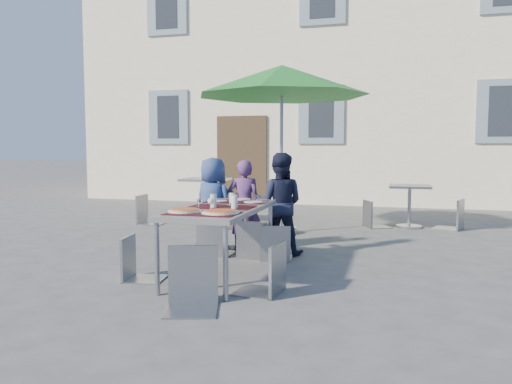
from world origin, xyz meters
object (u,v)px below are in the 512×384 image
(chair_2, at_px, (276,221))
(bg_chair_r_1, at_px, (455,196))
(patio_umbrella, at_px, (282,82))
(cafe_table_0, at_px, (206,191))
(chair_0, at_px, (214,213))
(bg_chair_l_0, at_px, (147,192))
(child_0, at_px, (213,204))
(dining_table, at_px, (221,212))
(pizza_near_left, at_px, (185,210))
(pizza_near_right, at_px, (220,212))
(chair_5, at_px, (192,241))
(cafe_table_1, at_px, (409,199))
(chair_4, at_px, (268,237))
(bg_chair_l_1, at_px, (373,198))
(chair_1, at_px, (254,216))
(child_1, at_px, (244,205))
(chair_3, at_px, (136,232))
(bg_chair_r_0, at_px, (229,194))
(child_2, at_px, (279,204))

(chair_2, distance_m, bg_chair_r_1, 3.95)
(patio_umbrella, xyz_separation_m, cafe_table_0, (-1.60, 0.76, -1.84))
(chair_0, bearing_deg, bg_chair_l_0, 133.28)
(child_0, relative_size, cafe_table_0, 1.52)
(dining_table, distance_m, bg_chair_r_1, 4.88)
(pizza_near_left, xyz_separation_m, patio_umbrella, (0.26, 3.32, 1.67))
(pizza_near_right, height_order, bg_chair_l_0, bg_chair_l_0)
(chair_5, bearing_deg, bg_chair_r_1, 61.92)
(chair_0, xyz_separation_m, cafe_table_1, (2.51, 3.05, -0.04))
(chair_4, xyz_separation_m, cafe_table_0, (-2.21, 4.13, 0.05))
(chair_5, distance_m, bg_chair_l_1, 5.14)
(chair_5, bearing_deg, dining_table, 95.85)
(chair_4, distance_m, bg_chair_l_0, 4.94)
(chair_4, height_order, bg_chair_l_0, bg_chair_l_0)
(chair_5, bearing_deg, pizza_near_right, 84.65)
(chair_2, bearing_deg, chair_1, 168.05)
(patio_umbrella, bearing_deg, child_1, -97.77)
(pizza_near_left, distance_m, child_1, 1.87)
(chair_3, bearing_deg, cafe_table_0, 100.62)
(cafe_table_0, distance_m, cafe_table_1, 3.66)
(bg_chair_r_1, bearing_deg, bg_chair_l_0, -171.89)
(chair_0, relative_size, bg_chair_l_1, 1.05)
(child_0, xyz_separation_m, bg_chair_l_1, (2.03, 2.59, -0.11))
(dining_table, xyz_separation_m, bg_chair_r_1, (2.83, 3.98, -0.11))
(patio_umbrella, height_order, bg_chair_r_0, patio_umbrella)
(chair_0, relative_size, bg_chair_r_1, 0.95)
(pizza_near_right, relative_size, child_0, 0.29)
(child_0, relative_size, chair_1, 1.38)
(child_1, bearing_deg, chair_0, 47.48)
(chair_1, relative_size, chair_2, 1.08)
(pizza_near_left, distance_m, chair_2, 1.51)
(chair_1, distance_m, chair_2, 0.30)
(pizza_near_left, relative_size, chair_5, 0.33)
(pizza_near_left, xyz_separation_m, bg_chair_r_1, (3.03, 4.48, -0.19))
(dining_table, relative_size, child_0, 1.46)
(cafe_table_0, relative_size, bg_chair_r_1, 0.84)
(child_0, height_order, patio_umbrella, patio_umbrella)
(bg_chair_l_1, bearing_deg, child_2, -112.92)
(chair_1, bearing_deg, chair_3, -125.18)
(child_1, height_order, child_2, child_2)
(child_0, height_order, cafe_table_1, child_0)
(cafe_table_1, bearing_deg, patio_umbrella, -150.34)
(chair_1, xyz_separation_m, chair_2, (0.29, -0.06, -0.04))
(chair_2, height_order, bg_chair_r_0, bg_chair_r_0)
(bg_chair_l_1, bearing_deg, child_0, -128.11)
(bg_chair_l_1, bearing_deg, chair_4, -100.53)
(cafe_table_0, relative_size, cafe_table_1, 1.12)
(pizza_near_left, xyz_separation_m, chair_0, (-0.21, 1.43, -0.22))
(chair_0, bearing_deg, chair_2, -5.66)
(child_0, relative_size, bg_chair_l_0, 1.25)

